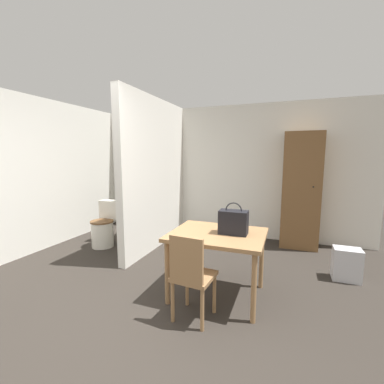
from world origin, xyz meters
TOP-DOWN VIEW (x-y plane):
  - ground_plane at (0.00, 0.00)m, footprint 16.00×16.00m
  - wall_back at (0.00, 3.40)m, footprint 5.77×0.12m
  - wall_left at (-2.44, 1.67)m, footprint 0.12×4.34m
  - partition_wall at (-0.69, 2.30)m, footprint 0.12×2.08m
  - dining_table at (0.72, 1.07)m, footprint 1.01×0.82m
  - wooden_chair at (0.61, 0.55)m, footprint 0.39×0.39m
  - toilet at (-1.54, 1.96)m, footprint 0.39×0.54m
  - handbag at (0.89, 1.10)m, footprint 0.30×0.17m
  - wooden_cabinet at (1.63, 3.11)m, footprint 0.60×0.45m
  - space_heater at (2.16, 2.00)m, footprint 0.32×0.23m

SIDE VIEW (x-z plane):
  - ground_plane at x=0.00m, z-range 0.00..0.00m
  - space_heater at x=2.16m, z-range 0.00..0.41m
  - toilet at x=-1.54m, z-range -0.05..0.72m
  - wooden_chair at x=0.61m, z-range 0.04..0.89m
  - dining_table at x=0.72m, z-range 0.28..1.01m
  - handbag at x=0.89m, z-range 0.68..1.03m
  - wooden_cabinet at x=1.63m, z-range 0.00..1.95m
  - wall_back at x=0.00m, z-range 0.00..2.50m
  - wall_left at x=-2.44m, z-range 0.00..2.50m
  - partition_wall at x=-0.69m, z-range 0.00..2.50m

